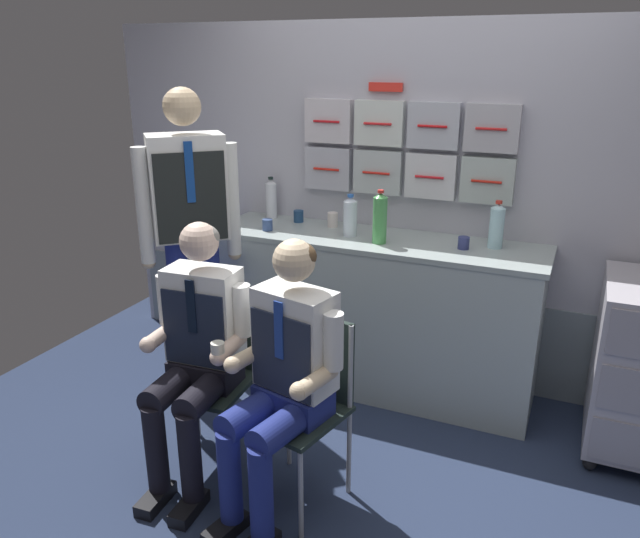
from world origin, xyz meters
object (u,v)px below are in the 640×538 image
service_trolley (637,363)px  crew_member_left (196,345)px  folding_chair_left (215,359)px  folding_chair_center (307,388)px  crew_member_center (283,372)px  crew_member_standing (190,218)px  water_bottle_clear (380,218)px  paper_cup_tan (464,243)px

service_trolley → crew_member_left: bearing=-151.1°
folding_chair_left → folding_chair_center: (0.53, -0.07, 0.00)m
folding_chair_left → crew_member_left: size_ratio=0.69×
folding_chair_center → crew_member_center: 0.22m
crew_member_center → crew_member_standing: (-0.91, 0.68, 0.41)m
water_bottle_clear → paper_cup_tan: (0.46, 0.08, -0.11)m
folding_chair_left → folding_chair_center: size_ratio=1.00×
paper_cup_tan → water_bottle_clear: bearing=-170.6°
crew_member_left → paper_cup_tan: 1.53m
crew_member_center → paper_cup_tan: bearing=67.4°
crew_member_left → crew_member_standing: bearing=125.0°
service_trolley → paper_cup_tan: paper_cup_tan is taller
service_trolley → crew_member_standing: 2.46m
service_trolley → crew_member_standing: crew_member_standing is taller
folding_chair_center → paper_cup_tan: size_ratio=12.75×
folding_chair_left → crew_member_center: crew_member_center is taller
crew_member_left → paper_cup_tan: (0.98, 1.14, 0.30)m
crew_member_center → crew_member_standing: bearing=143.2°
paper_cup_tan → crew_member_center: bearing=-112.6°
crew_member_left → paper_cup_tan: crew_member_left is taller
crew_member_left → folding_chair_center: (0.52, 0.09, -0.15)m
crew_member_left → folding_chair_center: bearing=10.3°
crew_member_left → water_bottle_clear: 1.25m
crew_member_center → paper_cup_tan: size_ratio=18.52×
crew_member_center → water_bottle_clear: (0.04, 1.13, 0.41)m
crew_member_center → water_bottle_clear: bearing=87.9°
crew_member_center → water_bottle_clear: 1.20m
water_bottle_clear → crew_member_left: bearing=-116.1°
paper_cup_tan → crew_member_left: bearing=-130.7°
folding_chair_left → crew_member_standing: (-0.42, 0.46, 0.56)m
crew_member_standing → water_bottle_clear: crew_member_standing is taller
crew_member_left → paper_cup_tan: size_ratio=18.53×
folding_chair_center → service_trolley: bearing=34.5°
crew_member_left → crew_member_center: size_ratio=1.00×
folding_chair_center → crew_member_center: size_ratio=0.69×
crew_member_left → water_bottle_clear: (0.52, 1.06, 0.40)m
crew_member_center → paper_cup_tan: (0.50, 1.20, 0.30)m
crew_member_center → folding_chair_left: bearing=155.2°
crew_member_center → paper_cup_tan: 1.34m
service_trolley → folding_chair_left: bearing=-155.2°
crew_member_standing → paper_cup_tan: 1.51m
folding_chair_center → crew_member_center: (-0.04, -0.16, 0.15)m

